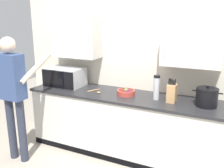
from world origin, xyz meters
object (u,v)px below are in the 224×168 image
thermos_flask (156,87)px  microwave_oven (64,77)px  stock_pot (207,97)px  knife_block (172,93)px  fruit_bowl (126,92)px  person_figure (13,89)px  wooden_spoon (96,91)px

thermos_flask → microwave_oven: bearing=178.3°
stock_pot → knife_block: size_ratio=1.13×
microwave_oven → fruit_bowl: (1.09, -0.03, -0.10)m
stock_pot → person_figure: (-2.39, -0.81, 0.02)m
microwave_oven → knife_block: bearing=-1.9°
knife_block → wooden_spoon: size_ratio=1.49×
knife_block → person_figure: bearing=-158.1°
wooden_spoon → person_figure: (-0.86, -0.75, 0.12)m
stock_pot → thermos_flask: thermos_flask is taller
thermos_flask → fruit_bowl: thermos_flask is taller
person_figure → thermos_flask: bearing=24.5°
stock_pot → person_figure: 2.52m
fruit_bowl → microwave_oven: bearing=178.2°
wooden_spoon → person_figure: size_ratio=0.12×
stock_pot → wooden_spoon: 1.53m
fruit_bowl → person_figure: size_ratio=0.15×
stock_pot → fruit_bowl: size_ratio=1.40×
stock_pot → thermos_flask: (-0.64, -0.01, 0.05)m
thermos_flask → knife_block: bearing=-3.3°
thermos_flask → wooden_spoon: (-0.89, -0.05, -0.16)m
thermos_flask → knife_block: size_ratio=1.04×
thermos_flask → fruit_bowl: 0.46m
thermos_flask → person_figure: size_ratio=0.19×
wooden_spoon → person_figure: bearing=-139.0°
thermos_flask → person_figure: person_figure is taller
microwave_oven → person_figure: person_figure is taller
microwave_oven → thermos_flask: bearing=-1.7°
microwave_oven → knife_block: 1.74m
microwave_oven → person_figure: bearing=-104.4°
microwave_oven → thermos_flask: thermos_flask is taller
knife_block → person_figure: size_ratio=0.18×
stock_pot → thermos_flask: bearing=-178.8°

